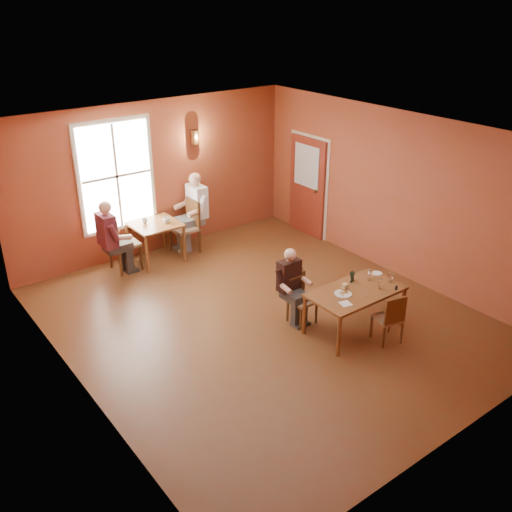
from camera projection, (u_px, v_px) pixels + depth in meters
ground at (263, 319)px, 9.26m from camera, size 6.00×7.00×0.01m
wall_back at (154, 178)px, 11.15m from camera, size 6.00×0.04×3.00m
wall_front at (464, 335)px, 6.09m from camera, size 6.00×0.04×3.00m
wall_left at (71, 291)px, 6.98m from camera, size 0.04×7.00×3.00m
wall_right at (395, 194)px, 10.26m from camera, size 0.04×7.00×3.00m
ceiling at (265, 135)px, 7.98m from camera, size 6.00×7.00×0.04m
window at (116, 176)px, 10.59m from camera, size 1.36×0.10×1.96m
door at (307, 187)px, 12.07m from camera, size 0.12×1.04×2.10m
wall_sconce at (195, 137)px, 11.27m from camera, size 0.16×0.16×0.28m
main_table at (354, 310)px, 8.83m from camera, size 1.48×0.83×0.69m
chair_diner_main at (302, 300)px, 9.00m from camera, size 0.36×0.36×0.81m
diner_main at (304, 290)px, 8.90m from camera, size 0.47×0.47×1.19m
chair_empty at (388, 317)px, 8.53m from camera, size 0.43×0.43×0.81m
plate_food at (343, 293)px, 8.56m from camera, size 0.27×0.27×0.03m
sandwich at (345, 288)px, 8.64m from camera, size 0.09×0.09×0.10m
goblet_a at (370, 275)px, 8.96m from camera, size 0.09×0.09×0.18m
goblet_b at (391, 277)px, 8.89m from camera, size 0.08×0.08×0.17m
goblet_c at (380, 283)px, 8.69m from camera, size 0.08×0.08×0.18m
menu_stand at (352, 277)px, 8.91m from camera, size 0.11×0.09×0.17m
knife at (363, 297)px, 8.49m from camera, size 0.18×0.04×0.00m
napkin at (345, 304)px, 8.31m from camera, size 0.19×0.19×0.01m
side_plate at (377, 273)px, 9.19m from camera, size 0.20×0.20×0.01m
sunglasses at (396, 288)px, 8.74m from camera, size 0.11×0.09×0.01m
second_table at (156, 242)px, 11.10m from camera, size 0.88×0.88×0.78m
chair_diner_white at (185, 227)px, 11.39m from camera, size 0.47×0.47×1.07m
diner_white at (185, 216)px, 11.31m from camera, size 0.61×0.61×1.52m
chair_diner_maroon at (124, 242)px, 10.67m from camera, size 0.49×0.49×1.10m
diner_maroon at (122, 235)px, 10.59m from camera, size 0.57×0.57×1.42m
cup_a at (166, 220)px, 10.91m from camera, size 0.17×0.17×0.11m
cup_b at (145, 221)px, 10.90m from camera, size 0.15×0.15×0.11m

